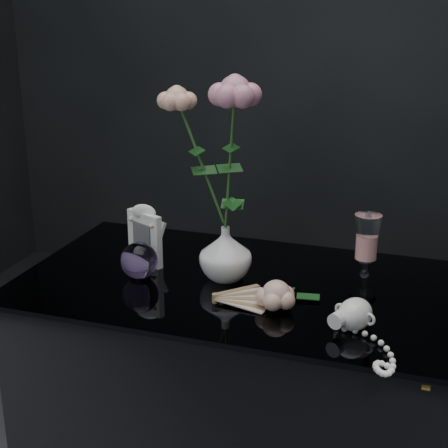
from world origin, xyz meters
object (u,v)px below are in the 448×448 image
(wine_glass, at_px, (366,256))
(pearl_jar, at_px, (355,313))
(loose_rose, at_px, (276,295))
(vase, at_px, (225,253))
(picture_frame, at_px, (145,234))
(paperweight, at_px, (139,261))

(wine_glass, bearing_deg, pearl_jar, -88.72)
(pearl_jar, bearing_deg, wine_glass, 113.99)
(loose_rose, bearing_deg, pearl_jar, 8.11)
(wine_glass, xyz_separation_m, pearl_jar, (0.00, -0.16, -0.06))
(vase, bearing_deg, picture_frame, 172.54)
(wine_glass, distance_m, loose_rose, 0.22)
(picture_frame, xyz_separation_m, pearl_jar, (0.54, -0.18, -0.04))
(wine_glass, relative_size, paperweight, 2.17)
(picture_frame, relative_size, paperweight, 1.75)
(wine_glass, relative_size, loose_rose, 1.00)
(wine_glass, xyz_separation_m, loose_rose, (-0.17, -0.12, -0.06))
(picture_frame, relative_size, loose_rose, 0.81)
(pearl_jar, bearing_deg, vase, 177.21)
(paperweight, relative_size, pearl_jar, 0.37)
(vase, bearing_deg, wine_glass, 0.89)
(pearl_jar, bearing_deg, loose_rose, -169.42)
(vase, distance_m, wine_glass, 0.32)
(vase, relative_size, pearl_jar, 0.54)
(picture_frame, bearing_deg, vase, 17.25)
(picture_frame, xyz_separation_m, paperweight, (0.02, -0.09, -0.03))
(wine_glass, distance_m, paperweight, 0.52)
(paperweight, bearing_deg, picture_frame, 105.81)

